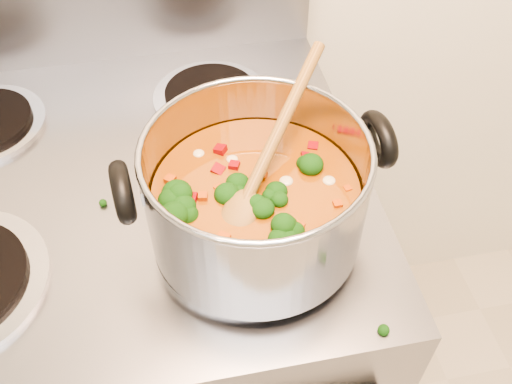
% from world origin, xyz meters
% --- Properties ---
extents(electric_range, '(0.75, 0.67, 1.08)m').
position_xyz_m(electric_range, '(-0.00, 1.16, 0.47)').
color(electric_range, gray).
rests_on(electric_range, ground).
extents(stockpot, '(0.32, 0.26, 0.16)m').
position_xyz_m(stockpot, '(0.19, 1.01, 1.00)').
color(stockpot, '#999AA1').
rests_on(stockpot, electric_range).
extents(wooden_spoon, '(0.18, 0.23, 0.12)m').
position_xyz_m(wooden_spoon, '(0.20, 1.02, 1.04)').
color(wooden_spoon, brown).
rests_on(wooden_spoon, stockpot).
extents(cooktop_crumbs, '(0.11, 0.22, 0.01)m').
position_xyz_m(cooktop_crumbs, '(0.30, 1.08, 0.92)').
color(cooktop_crumbs, black).
rests_on(cooktop_crumbs, electric_range).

